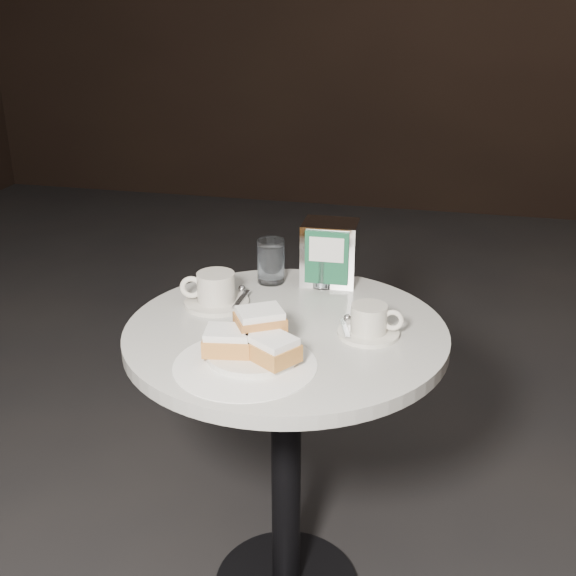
# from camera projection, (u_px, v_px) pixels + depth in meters

# --- Properties ---
(cafe_table) EXTENTS (0.70, 0.70, 0.74)m
(cafe_table) POSITION_uv_depth(u_px,v_px,m) (286.00, 406.00, 1.64)
(cafe_table) COLOR black
(cafe_table) RESTS_ON ground
(sugar_spill) EXTENTS (0.37, 0.37, 0.00)m
(sugar_spill) POSITION_uv_depth(u_px,v_px,m) (245.00, 365.00, 1.40)
(sugar_spill) COLOR white
(sugar_spill) RESTS_ON cafe_table
(beignet_plate) EXTENTS (0.22, 0.22, 0.09)m
(beignet_plate) POSITION_uv_depth(u_px,v_px,m) (253.00, 342.00, 1.42)
(beignet_plate) COLOR silver
(beignet_plate) RESTS_ON cafe_table
(coffee_cup_left) EXTENTS (0.18, 0.18, 0.08)m
(coffee_cup_left) POSITION_uv_depth(u_px,v_px,m) (215.00, 291.00, 1.66)
(coffee_cup_left) COLOR silver
(coffee_cup_left) RESTS_ON cafe_table
(coffee_cup_right) EXTENTS (0.14, 0.14, 0.07)m
(coffee_cup_right) POSITION_uv_depth(u_px,v_px,m) (370.00, 322.00, 1.52)
(coffee_cup_right) COLOR silver
(coffee_cup_right) RESTS_ON cafe_table
(water_glass_left) EXTENTS (0.07, 0.07, 0.11)m
(water_glass_left) POSITION_uv_depth(u_px,v_px,m) (271.00, 262.00, 1.78)
(water_glass_left) COLOR white
(water_glass_left) RESTS_ON cafe_table
(water_glass_right) EXTENTS (0.08, 0.08, 0.11)m
(water_glass_right) POSITION_uv_depth(u_px,v_px,m) (324.00, 265.00, 1.76)
(water_glass_right) COLOR white
(water_glass_right) RESTS_ON cafe_table
(napkin_dispenser) EXTENTS (0.14, 0.12, 0.15)m
(napkin_dispenser) POSITION_uv_depth(u_px,v_px,m) (330.00, 252.00, 1.77)
(napkin_dispenser) COLOR white
(napkin_dispenser) RESTS_ON cafe_table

